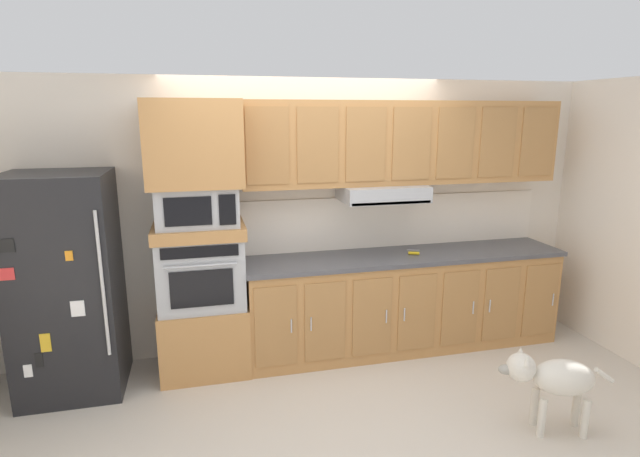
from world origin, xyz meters
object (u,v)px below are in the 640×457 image
built_in_oven (201,270)px  screwdriver (414,253)px  microwave (197,205)px  dog (553,378)px  refrigerator (67,285)px

built_in_oven → screwdriver: size_ratio=4.40×
microwave → dog: 2.96m
refrigerator → dog: 3.67m
refrigerator → built_in_oven: bearing=3.8°
screwdriver → dog: screwdriver is taller
dog → built_in_oven: bearing=-15.9°
built_in_oven → dog: bearing=-32.6°
refrigerator → built_in_oven: 1.03m
built_in_oven → screwdriver: (1.92, -0.04, 0.03)m
refrigerator → screwdriver: size_ratio=11.07×
built_in_oven → refrigerator: bearing=-176.2°
screwdriver → dog: (0.41, -1.45, -0.53)m
microwave → screwdriver: microwave is taller
dog → microwave: bearing=-15.9°
microwave → screwdriver: (1.92, -0.04, -0.53)m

